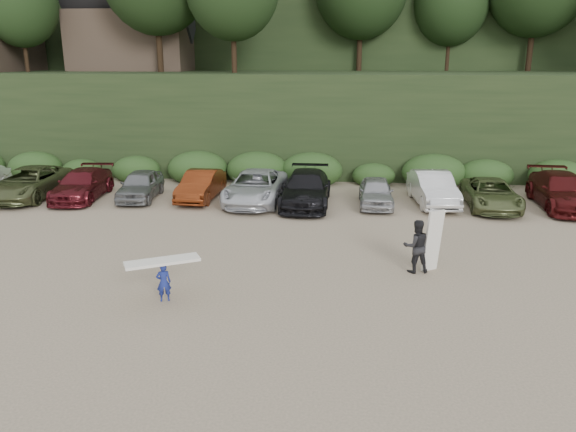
{
  "coord_description": "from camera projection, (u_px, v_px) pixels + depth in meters",
  "views": [
    {
      "loc": [
        2.45,
        -16.79,
        6.94
      ],
      "look_at": [
        0.74,
        3.0,
        1.3
      ],
      "focal_mm": 35.0,
      "sensor_mm": 36.0,
      "label": 1
    }
  ],
  "objects": [
    {
      "name": "parked_cars",
      "position": [
        243.0,
        187.0,
        27.72
      ],
      "size": [
        34.11,
        6.19,
        1.62
      ],
      "color": "#A2A2A6",
      "rests_on": "ground"
    },
    {
      "name": "child_surfer",
      "position": [
        163.0,
        273.0,
        16.34
      ],
      "size": [
        2.18,
        1.52,
        1.28
      ],
      "color": "navy",
      "rests_on": "ground"
    },
    {
      "name": "hillside_backdrop",
      "position": [
        309.0,
        7.0,
        49.58
      ],
      "size": [
        90.0,
        41.5,
        28.0
      ],
      "color": "black",
      "rests_on": "ground"
    },
    {
      "name": "adult_surfer",
      "position": [
        418.0,
        246.0,
        18.58
      ],
      "size": [
        1.38,
        0.84,
        2.14
      ],
      "color": "black",
      "rests_on": "ground"
    },
    {
      "name": "ground",
      "position": [
        257.0,
        279.0,
        18.19
      ],
      "size": [
        120.0,
        120.0,
        0.0
      ],
      "primitive_type": "plane",
      "color": "tan",
      "rests_on": "ground"
    }
  ]
}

